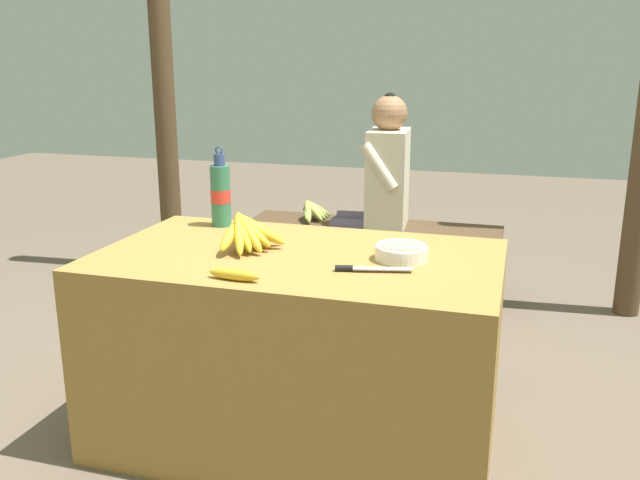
# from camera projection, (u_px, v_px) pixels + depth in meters

# --- Properties ---
(ground_plane) EXTENTS (12.00, 12.00, 0.00)m
(ground_plane) POSITION_uv_depth(u_px,v_px,m) (300.00, 435.00, 2.44)
(ground_plane) COLOR brown
(market_counter) EXTENTS (1.34, 0.78, 0.68)m
(market_counter) POSITION_uv_depth(u_px,v_px,m) (299.00, 348.00, 2.35)
(market_counter) COLOR olive
(market_counter) RESTS_ON ground_plane
(banana_bunch_ripe) EXTENTS (0.20, 0.31, 0.14)m
(banana_bunch_ripe) POSITION_uv_depth(u_px,v_px,m) (248.00, 230.00, 2.31)
(banana_bunch_ripe) COLOR #4C381E
(banana_bunch_ripe) RESTS_ON market_counter
(serving_bowl) EXTENTS (0.17, 0.17, 0.05)m
(serving_bowl) POSITION_uv_depth(u_px,v_px,m) (401.00, 251.00, 2.19)
(serving_bowl) COLOR white
(serving_bowl) RESTS_ON market_counter
(water_bottle) EXTENTS (0.08, 0.08, 0.31)m
(water_bottle) POSITION_uv_depth(u_px,v_px,m) (221.00, 194.00, 2.61)
(water_bottle) COLOR #337556
(water_bottle) RESTS_ON market_counter
(loose_banana_front) EXTENTS (0.17, 0.05, 0.04)m
(loose_banana_front) POSITION_uv_depth(u_px,v_px,m) (234.00, 274.00, 1.99)
(loose_banana_front) COLOR gold
(loose_banana_front) RESTS_ON market_counter
(knife) EXTENTS (0.24, 0.08, 0.02)m
(knife) POSITION_uv_depth(u_px,v_px,m) (362.00, 268.00, 2.07)
(knife) COLOR #BCBCC1
(knife) RESTS_ON market_counter
(wooden_bench) EXTENTS (1.37, 0.32, 0.44)m
(wooden_bench) POSITION_uv_depth(u_px,v_px,m) (373.00, 238.00, 3.70)
(wooden_bench) COLOR #4C3823
(wooden_bench) RESTS_ON ground_plane
(seated_vendor) EXTENTS (0.42, 0.40, 1.14)m
(seated_vendor) POSITION_uv_depth(u_px,v_px,m) (379.00, 186.00, 3.58)
(seated_vendor) COLOR #564C60
(seated_vendor) RESTS_ON ground_plane
(banana_bunch_green) EXTENTS (0.15, 0.28, 0.12)m
(banana_bunch_green) POSITION_uv_depth(u_px,v_px,m) (312.00, 210.00, 3.76)
(banana_bunch_green) COLOR #4C381E
(banana_bunch_green) RESTS_ON wooden_bench
(support_post_near) EXTENTS (0.13, 0.13, 2.63)m
(support_post_near) POSITION_uv_depth(u_px,v_px,m) (162.00, 58.00, 4.00)
(support_post_near) COLOR #4C3823
(support_post_near) RESTS_ON ground_plane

